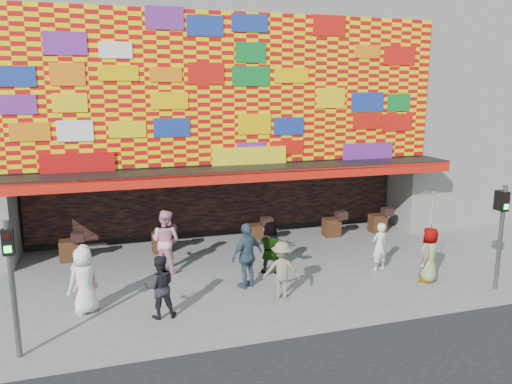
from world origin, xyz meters
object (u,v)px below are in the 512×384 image
(signal_left, at_px, (11,274))
(ped_i, at_px, (166,241))
(signal_right, at_px, (502,226))
(ped_e, at_px, (247,256))
(ped_d, at_px, (282,270))
(ped_a, at_px, (84,280))
(ped_f, at_px, (270,247))
(ped_c, at_px, (160,287))
(ped_h, at_px, (379,247))
(ped_g, at_px, (429,255))
(ped_b, at_px, (84,277))
(parasol, at_px, (433,208))

(signal_left, relative_size, ped_i, 1.54)
(signal_right, height_order, ped_e, signal_right)
(ped_d, bearing_deg, ped_a, 10.32)
(signal_left, xyz_separation_m, ped_d, (6.38, 1.26, -1.07))
(ped_a, relative_size, ped_f, 1.06)
(ped_c, bearing_deg, ped_i, -98.63)
(ped_c, height_order, ped_h, ped_c)
(ped_a, bearing_deg, ped_i, -165.01)
(ped_c, relative_size, ped_d, 1.02)
(ped_a, bearing_deg, signal_left, 24.32)
(ped_d, relative_size, ped_g, 0.96)
(ped_f, relative_size, ped_h, 1.07)
(signal_right, bearing_deg, ped_e, 161.74)
(ped_g, xyz_separation_m, ped_i, (-7.28, 3.15, 0.16))
(ped_h, xyz_separation_m, ped_i, (-6.37, 1.89, 0.21))
(ped_a, bearing_deg, signal_right, 140.04)
(signal_right, bearing_deg, ped_g, 143.96)
(ped_b, xyz_separation_m, ped_i, (2.34, 2.24, 0.09))
(ped_a, relative_size, ped_d, 1.10)
(parasol, bearing_deg, ped_f, 154.23)
(ped_g, bearing_deg, ped_f, -66.30)
(ped_g, relative_size, ped_h, 1.07)
(ped_g, relative_size, ped_i, 0.84)
(signal_right, distance_m, ped_b, 11.31)
(signal_right, relative_size, ped_c, 1.87)
(parasol, bearing_deg, ped_h, 125.71)
(ped_a, xyz_separation_m, ped_i, (2.34, 2.38, 0.11))
(ped_c, height_order, ped_e, ped_e)
(signal_left, height_order, ped_g, signal_left)
(ped_g, bearing_deg, ped_i, -63.94)
(ped_h, relative_size, parasol, 0.76)
(ped_e, distance_m, ped_h, 4.33)
(ped_i, bearing_deg, ped_f, -160.59)
(signal_left, relative_size, ped_g, 1.84)
(signal_right, xyz_separation_m, ped_b, (-11.10, 1.99, -0.97))
(signal_left, distance_m, ped_b, 2.57)
(ped_d, xyz_separation_m, ped_f, (0.31, 1.86, 0.03))
(ped_f, height_order, ped_i, ped_i)
(signal_right, xyz_separation_m, parasol, (-1.48, 1.08, 0.36))
(ped_g, bearing_deg, ped_c, -40.13)
(ped_h, bearing_deg, ped_e, -11.19)
(signal_right, bearing_deg, ped_h, 135.60)
(ped_a, relative_size, ped_c, 1.07)
(ped_f, height_order, ped_g, ped_g)
(signal_right, bearing_deg, ped_c, 173.74)
(ped_c, bearing_deg, ped_e, -154.17)
(ped_b, relative_size, ped_i, 0.91)
(ped_d, bearing_deg, signal_right, -174.84)
(ped_f, bearing_deg, ped_d, 104.58)
(parasol, bearing_deg, signal_left, -174.37)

